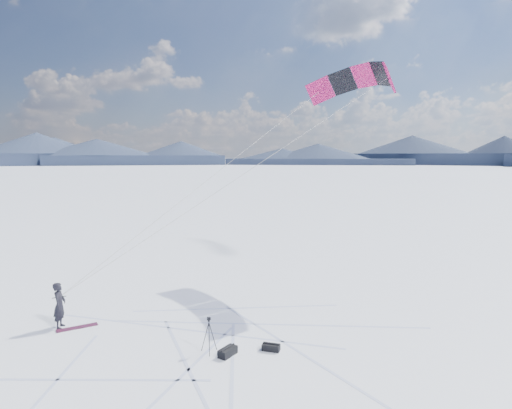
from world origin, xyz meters
name	(u,v)px	position (x,y,z in m)	size (l,w,h in m)	color
ground	(155,352)	(0.00, 0.00, 0.00)	(1800.00, 1800.00, 0.00)	white
horizon_hills	(152,237)	(0.00, 0.00, 4.28)	(704.00, 704.42, 9.90)	#1D243D
snow_tracks	(143,364)	(-0.56, -0.72, 0.00)	(17.62, 14.39, 0.01)	#A9B4DB
snowkiter	(61,327)	(-3.24, 3.85, 0.00)	(0.70, 0.46, 1.93)	black
snowboard	(77,327)	(-2.60, 3.51, 0.02)	(1.61, 0.30, 0.04)	maroon
tripod	(209,330)	(1.81, -0.78, 0.85)	(0.58, 0.58, 1.32)	black
gear_bag_a	(228,352)	(2.34, -1.31, 0.15)	(0.83, 0.70, 0.34)	black
gear_bag_b	(271,347)	(3.95, -1.56, 0.13)	(0.70, 0.65, 0.30)	black
power_kite	(356,81)	(12.93, 6.00, 11.45)	(17.55, 6.78, 11.15)	#BF155B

